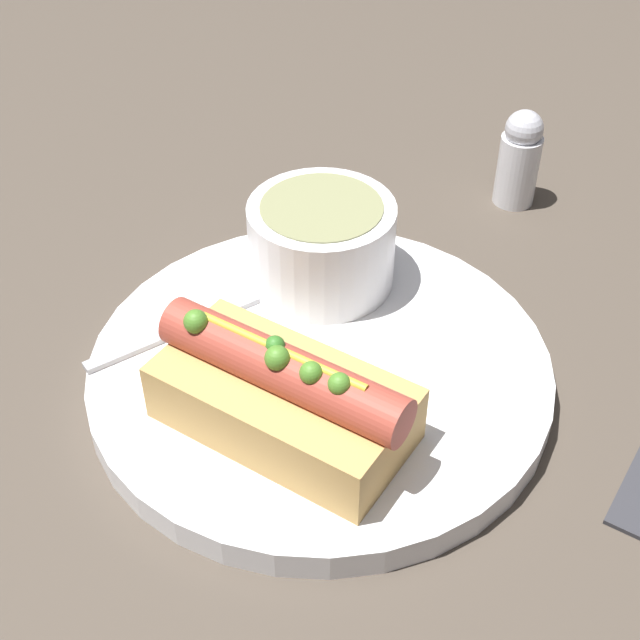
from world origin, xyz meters
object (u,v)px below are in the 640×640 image
Objects in this scene: salt_shaker at (519,158)px; hot_dog at (281,394)px; soup_bowl at (322,241)px; spoon at (255,296)px.

hot_dog is at bearing -103.68° from salt_shaker.
spoon is (-0.03, -0.04, -0.03)m from soup_bowl.
salt_shaker is (0.08, 0.31, -0.01)m from hot_dog.
soup_bowl is (-0.03, 0.14, 0.01)m from hot_dog.
hot_dog is at bearing -113.48° from spoon.
hot_dog is 1.06× the size of spoon.
hot_dog reaches higher than salt_shaker.
soup_bowl is at bearing -6.83° from spoon.
salt_shaker is (0.10, 0.17, -0.01)m from soup_bowl.
hot_dog reaches higher than soup_bowl.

